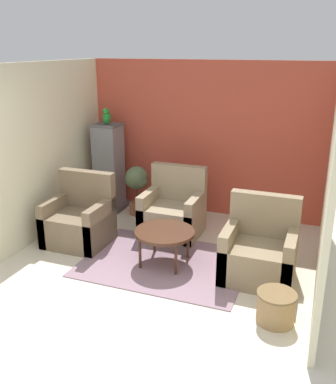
{
  "coord_description": "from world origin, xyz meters",
  "views": [
    {
      "loc": [
        1.83,
        -3.23,
        2.63
      ],
      "look_at": [
        0.0,
        1.63,
        0.85
      ],
      "focal_mm": 40.0,
      "sensor_mm": 36.0,
      "label": 1
    }
  ],
  "objects_px": {
    "armchair_right": "(259,253)",
    "armchair_middle": "(173,213)",
    "armchair_left": "(80,221)",
    "birdcage": "(109,168)",
    "coffee_table": "(165,234)",
    "parrot": "(107,117)",
    "potted_plant": "(137,183)",
    "wicker_basket": "(276,306)"
  },
  "relations": [
    {
      "from": "armchair_right",
      "to": "armchair_middle",
      "type": "xyz_separation_m",
      "value": [
        -1.39,
        0.85,
        0.0
      ]
    },
    {
      "from": "armchair_left",
      "to": "birdcage",
      "type": "bearing_deg",
      "value": 100.4
    },
    {
      "from": "coffee_table",
      "to": "armchair_middle",
      "type": "distance_m",
      "value": 0.95
    },
    {
      "from": "armchair_left",
      "to": "parrot",
      "type": "bearing_deg",
      "value": 100.38
    },
    {
      "from": "coffee_table",
      "to": "parrot",
      "type": "relative_size",
      "value": 2.9
    },
    {
      "from": "armchair_right",
      "to": "birdcage",
      "type": "relative_size",
      "value": 0.68
    },
    {
      "from": "birdcage",
      "to": "parrot",
      "type": "xyz_separation_m",
      "value": [
        -0.0,
        0.0,
        0.86
      ]
    },
    {
      "from": "armchair_middle",
      "to": "coffee_table",
      "type": "bearing_deg",
      "value": -76.45
    },
    {
      "from": "parrot",
      "to": "armchair_left",
      "type": "bearing_deg",
      "value": -79.62
    },
    {
      "from": "armchair_left",
      "to": "birdcage",
      "type": "relative_size",
      "value": 0.68
    },
    {
      "from": "parrot",
      "to": "potted_plant",
      "type": "xyz_separation_m",
      "value": [
        0.55,
        -0.11,
        -1.03
      ]
    },
    {
      "from": "coffee_table",
      "to": "armchair_left",
      "type": "bearing_deg",
      "value": 172.94
    },
    {
      "from": "armchair_middle",
      "to": "birdcage",
      "type": "xyz_separation_m",
      "value": [
        -1.36,
        0.61,
        0.38
      ]
    },
    {
      "from": "parrot",
      "to": "armchair_right",
      "type": "bearing_deg",
      "value": -28.1
    },
    {
      "from": "parrot",
      "to": "armchair_middle",
      "type": "bearing_deg",
      "value": -24.34
    },
    {
      "from": "parrot",
      "to": "coffee_table",
      "type": "bearing_deg",
      "value": -44.16
    },
    {
      "from": "armchair_right",
      "to": "wicker_basket",
      "type": "relative_size",
      "value": 2.48
    },
    {
      "from": "armchair_left",
      "to": "potted_plant",
      "type": "distance_m",
      "value": 1.31
    },
    {
      "from": "coffee_table",
      "to": "armchair_left",
      "type": "xyz_separation_m",
      "value": [
        -1.33,
        0.17,
        -0.1
      ]
    },
    {
      "from": "armchair_middle",
      "to": "potted_plant",
      "type": "height_order",
      "value": "armchair_middle"
    },
    {
      "from": "birdcage",
      "to": "armchair_left",
      "type": "bearing_deg",
      "value": -79.6
    },
    {
      "from": "armchair_middle",
      "to": "birdcage",
      "type": "relative_size",
      "value": 0.68
    },
    {
      "from": "coffee_table",
      "to": "armchair_right",
      "type": "bearing_deg",
      "value": 3.36
    },
    {
      "from": "coffee_table",
      "to": "armchair_left",
      "type": "height_order",
      "value": "armchair_left"
    },
    {
      "from": "potted_plant",
      "to": "wicker_basket",
      "type": "bearing_deg",
      "value": -40.9
    },
    {
      "from": "armchair_middle",
      "to": "parrot",
      "type": "relative_size",
      "value": 3.74
    },
    {
      "from": "armchair_right",
      "to": "potted_plant",
      "type": "relative_size",
      "value": 1.21
    },
    {
      "from": "birdcage",
      "to": "parrot",
      "type": "distance_m",
      "value": 0.86
    },
    {
      "from": "potted_plant",
      "to": "armchair_middle",
      "type": "bearing_deg",
      "value": -31.83
    },
    {
      "from": "armchair_right",
      "to": "potted_plant",
      "type": "height_order",
      "value": "armchair_right"
    },
    {
      "from": "coffee_table",
      "to": "potted_plant",
      "type": "distance_m",
      "value": 1.76
    },
    {
      "from": "armchair_left",
      "to": "birdcage",
      "type": "xyz_separation_m",
      "value": [
        -0.25,
        1.37,
        0.38
      ]
    },
    {
      "from": "birdcage",
      "to": "potted_plant",
      "type": "height_order",
      "value": "birdcage"
    },
    {
      "from": "armchair_middle",
      "to": "potted_plant",
      "type": "xyz_separation_m",
      "value": [
        -0.81,
        0.5,
        0.21
      ]
    },
    {
      "from": "coffee_table",
      "to": "armchair_right",
      "type": "distance_m",
      "value": 1.18
    },
    {
      "from": "coffee_table",
      "to": "birdcage",
      "type": "bearing_deg",
      "value": 135.88
    },
    {
      "from": "armchair_left",
      "to": "armchair_middle",
      "type": "distance_m",
      "value": 1.35
    },
    {
      "from": "parrot",
      "to": "wicker_basket",
      "type": "height_order",
      "value": "parrot"
    },
    {
      "from": "armchair_middle",
      "to": "armchair_left",
      "type": "bearing_deg",
      "value": -145.71
    },
    {
      "from": "birdcage",
      "to": "potted_plant",
      "type": "bearing_deg",
      "value": -11.44
    },
    {
      "from": "potted_plant",
      "to": "armchair_right",
      "type": "bearing_deg",
      "value": -31.65
    },
    {
      "from": "armchair_left",
      "to": "armchair_middle",
      "type": "xyz_separation_m",
      "value": [
        1.11,
        0.76,
        0.0
      ]
    }
  ]
}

